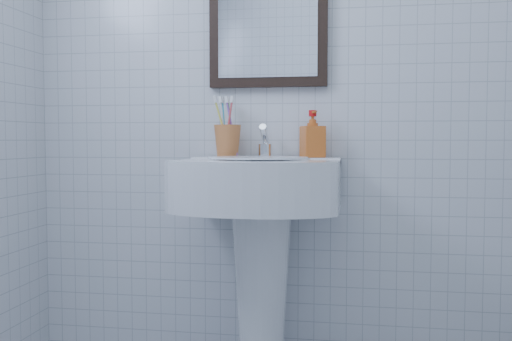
# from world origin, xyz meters

# --- Properties ---
(wall_back) EXTENTS (2.20, 0.02, 2.50)m
(wall_back) POSITION_xyz_m (0.00, 1.20, 1.25)
(wall_back) COLOR silver
(wall_back) RESTS_ON ground
(washbasin) EXTENTS (0.62, 0.45, 0.95)m
(washbasin) POSITION_xyz_m (-0.06, 0.99, 0.64)
(washbasin) COLOR white
(washbasin) RESTS_ON ground
(faucet) EXTENTS (0.06, 0.12, 0.14)m
(faucet) POSITION_xyz_m (-0.06, 1.10, 1.00)
(faucet) COLOR silver
(faucet) RESTS_ON washbasin
(toothbrush_cup) EXTENTS (0.12, 0.12, 0.14)m
(toothbrush_cup) POSITION_xyz_m (-0.22, 1.11, 1.01)
(toothbrush_cup) COLOR #B96731
(toothbrush_cup) RESTS_ON washbasin
(soap_dispenser) EXTENTS (0.11, 0.12, 0.19)m
(soap_dispenser) POSITION_xyz_m (0.13, 1.12, 1.04)
(soap_dispenser) COLOR #C34613
(soap_dispenser) RESTS_ON washbasin
(wall_mirror) EXTENTS (0.50, 0.04, 0.62)m
(wall_mirror) POSITION_xyz_m (-0.06, 1.18, 1.55)
(wall_mirror) COLOR black
(wall_mirror) RESTS_ON wall_back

